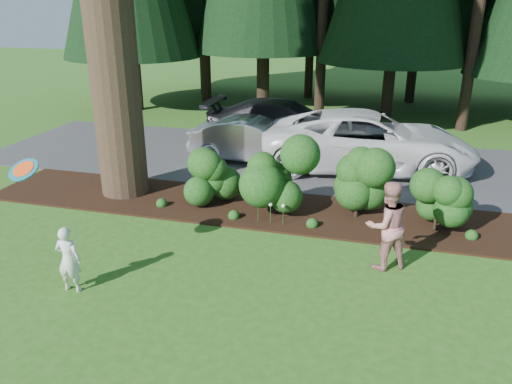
# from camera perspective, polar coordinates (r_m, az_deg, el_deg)

# --- Properties ---
(ground) EXTENTS (80.00, 80.00, 0.00)m
(ground) POSITION_cam_1_polar(r_m,az_deg,el_deg) (9.60, 0.00, -9.82)
(ground) COLOR #2E5919
(ground) RESTS_ON ground
(mulch_bed) EXTENTS (16.00, 2.50, 0.05)m
(mulch_bed) POSITION_cam_1_polar(r_m,az_deg,el_deg) (12.42, 3.92, -2.23)
(mulch_bed) COLOR black
(mulch_bed) RESTS_ON ground
(driveway) EXTENTS (22.00, 6.00, 0.03)m
(driveway) POSITION_cam_1_polar(r_m,az_deg,el_deg) (16.36, 6.89, 3.45)
(driveway) COLOR #38383A
(driveway) RESTS_ON ground
(shrub_row) EXTENTS (6.53, 1.60, 1.61)m
(shrub_row) POSITION_cam_1_polar(r_m,az_deg,el_deg) (11.91, 7.54, 0.65)
(shrub_row) COLOR #153D12
(shrub_row) RESTS_ON ground
(lily_cluster) EXTENTS (0.69, 0.09, 0.57)m
(lily_cluster) POSITION_cam_1_polar(r_m,az_deg,el_deg) (11.53, 1.68, -1.55)
(lily_cluster) COLOR #153D12
(lily_cluster) RESTS_ON ground
(car_silver_wagon) EXTENTS (4.30, 1.73, 1.39)m
(car_silver_wagon) POSITION_cam_1_polar(r_m,az_deg,el_deg) (16.03, -0.11, 5.89)
(car_silver_wagon) COLOR #B8B7BD
(car_silver_wagon) RESTS_ON driveway
(car_white_suv) EXTENTS (6.65, 3.56, 1.78)m
(car_white_suv) POSITION_cam_1_polar(r_m,az_deg,el_deg) (15.65, 12.72, 5.72)
(car_white_suv) COLOR silver
(car_white_suv) RESTS_ON driveway
(car_dark_suv) EXTENTS (5.69, 2.36, 1.65)m
(car_dark_suv) POSITION_cam_1_polar(r_m,az_deg,el_deg) (17.65, 3.38, 7.70)
(car_dark_suv) COLOR black
(car_dark_suv) RESTS_ON driveway
(child) EXTENTS (0.48, 0.34, 1.26)m
(child) POSITION_cam_1_polar(r_m,az_deg,el_deg) (9.54, -20.64, -7.21)
(child) COLOR white
(child) RESTS_ON ground
(adult) EXTENTS (1.09, 1.01, 1.78)m
(adult) POSITION_cam_1_polar(r_m,az_deg,el_deg) (9.91, 14.73, -3.73)
(adult) COLOR #A6161C
(adult) RESTS_ON ground
(frisbee) EXTENTS (0.54, 0.47, 0.31)m
(frisbee) POSITION_cam_1_polar(r_m,az_deg,el_deg) (9.27, -25.03, 2.33)
(frisbee) COLOR #186F84
(frisbee) RESTS_ON ground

